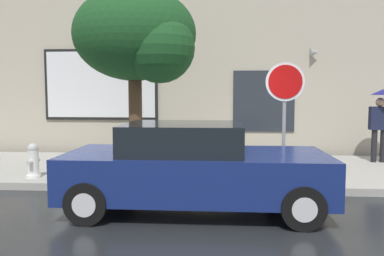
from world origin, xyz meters
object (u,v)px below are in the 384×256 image
(parked_car, at_px, (194,168))
(fire_hydrant, at_px, (33,161))
(street_tree, at_px, (139,38))
(stop_sign, at_px, (285,98))

(parked_car, height_order, fire_hydrant, parked_car)
(street_tree, distance_m, stop_sign, 3.44)
(parked_car, distance_m, fire_hydrant, 3.84)
(stop_sign, bearing_deg, street_tree, 164.32)
(street_tree, xyz_separation_m, stop_sign, (3.06, -0.86, -1.32))
(street_tree, bearing_deg, fire_hydrant, -160.31)
(parked_car, distance_m, street_tree, 3.64)
(parked_car, bearing_deg, fire_hydrant, 155.87)
(fire_hydrant, distance_m, stop_sign, 5.37)
(parked_car, relative_size, fire_hydrant, 5.77)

